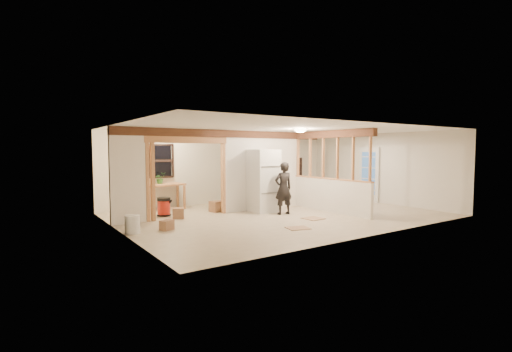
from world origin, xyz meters
TOP-DOWN VIEW (x-y plane):
  - floor at (0.00, 0.00)m, footprint 9.00×6.50m
  - ceiling at (0.00, 0.00)m, footprint 9.00×6.50m
  - wall_back at (0.00, 3.25)m, footprint 9.00×0.01m
  - wall_front at (0.00, -3.25)m, footprint 9.00×0.01m
  - wall_left at (-4.50, 0.00)m, footprint 0.01×6.50m
  - wall_right at (4.50, 0.00)m, footprint 0.01×6.50m
  - partition_left_stub at (-4.05, 1.20)m, footprint 0.90×0.12m
  - partition_center at (0.20, 1.20)m, footprint 2.80×0.12m
  - doorway_frame at (-2.40, 1.20)m, footprint 2.46×0.14m
  - header_beam_back at (-1.00, 1.20)m, footprint 7.00×0.18m
  - header_beam_right at (1.60, -0.40)m, footprint 0.18×3.30m
  - pony_wall at (1.60, -0.40)m, footprint 0.12×3.20m
  - stud_partition at (1.60, -0.40)m, footprint 0.14×3.20m
  - window_back at (-2.60, 3.17)m, footprint 1.12×0.10m
  - french_door at (4.42, 0.40)m, footprint 0.12×0.86m
  - ceiling_dome_main at (0.30, -0.50)m, footprint 0.36×0.36m
  - ceiling_dome_util at (-2.50, 2.30)m, footprint 0.32×0.32m
  - hanging_bulb at (-2.00, 1.60)m, footprint 0.07×0.07m
  - refrigerator at (-0.09, 0.76)m, footprint 0.79×0.77m
  - woman at (0.13, 0.04)m, footprint 0.61×0.44m
  - work_table at (-2.50, 2.87)m, footprint 1.39×0.85m
  - potted_plant at (-2.56, 2.97)m, footprint 0.37×0.33m
  - shop_vac at (-2.89, 1.77)m, footprint 0.52×0.52m
  - bookshelf at (2.98, 3.05)m, footprint 0.79×0.26m
  - bucket at (-4.30, -0.04)m, footprint 0.43×0.43m
  - box_util_a at (-1.29, 1.55)m, footprint 0.44×0.40m
  - box_util_b at (-2.71, 1.16)m, footprint 0.40×0.40m
  - box_front at (-3.52, -0.11)m, footprint 0.35×0.33m
  - floor_panel_near at (0.35, -1.00)m, footprint 0.51×0.51m
  - floor_panel_far at (-0.83, -1.73)m, footprint 0.61×0.54m

SIDE VIEW (x-z plane):
  - floor at x=0.00m, z-range -0.01..0.00m
  - floor_panel_far at x=-0.83m, z-range 0.00..0.02m
  - floor_panel_near at x=0.35m, z-range 0.00..0.02m
  - box_front at x=-3.52m, z-range 0.00..0.23m
  - box_util_b at x=-2.71m, z-range 0.00..0.29m
  - box_util_a at x=-1.29m, z-range 0.00..0.33m
  - bucket at x=-4.30m, z-range 0.00..0.42m
  - shop_vac at x=-2.89m, z-range 0.00..0.54m
  - work_table at x=-2.50m, z-range 0.00..0.82m
  - pony_wall at x=1.60m, z-range 0.00..1.00m
  - woman at x=0.13m, z-range 0.00..1.55m
  - bookshelf at x=2.98m, z-range 0.00..1.59m
  - refrigerator at x=-0.09m, z-range 0.00..1.92m
  - french_door at x=4.42m, z-range 0.00..2.00m
  - potted_plant at x=-2.56m, z-range 0.82..1.18m
  - doorway_frame at x=-2.40m, z-range 0.00..2.20m
  - wall_back at x=0.00m, z-range 0.00..2.50m
  - wall_front at x=0.00m, z-range 0.00..2.50m
  - wall_left at x=-4.50m, z-range 0.00..2.50m
  - wall_right at x=4.50m, z-range 0.00..2.50m
  - partition_left_stub at x=-4.05m, z-range 0.00..2.50m
  - partition_center at x=0.20m, z-range 0.00..2.50m
  - window_back at x=-2.60m, z-range 1.00..2.10m
  - stud_partition at x=1.60m, z-range 1.00..2.32m
  - hanging_bulb at x=-2.00m, z-range 2.15..2.22m
  - header_beam_back at x=-1.00m, z-range 2.27..2.49m
  - header_beam_right at x=1.60m, z-range 2.27..2.49m
  - ceiling_dome_main at x=0.30m, z-range 2.40..2.56m
  - ceiling_dome_util at x=-2.50m, z-range 2.41..2.55m
  - ceiling at x=0.00m, z-range 2.50..2.50m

